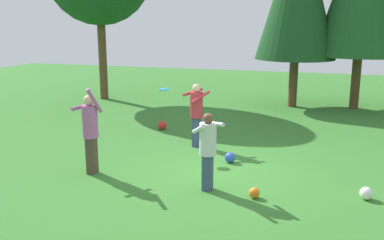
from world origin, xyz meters
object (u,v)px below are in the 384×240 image
Objects in this scene: frisbee at (164,89)px; ball_blue at (230,157)px; person_thrower at (90,127)px; ball_orange at (254,193)px; ball_red at (162,125)px; person_catcher at (196,110)px; ball_white at (366,193)px; person_bystander at (208,145)px.

frisbee is 1.44× the size of ball_blue.
person_thrower is 5.36× the size of frisbee.
ball_orange is at bearing -40.71° from frisbee.
person_thrower reaches higher than frisbee.
ball_red is (0.05, 4.16, -0.93)m from person_thrower.
person_thrower is at bearing 12.91° from person_catcher.
person_thrower is 7.28× the size of ball_red.
ball_blue is at bearing -12.36° from frisbee.
ball_orange is (-2.05, -0.57, -0.02)m from ball_white.
ball_red is (-1.54, 1.43, -0.88)m from person_catcher.
person_catcher is 6.86× the size of ball_white.
frisbee is 1.36× the size of ball_red.
person_catcher is 6.33× the size of ball_red.
person_bystander is 6.21× the size of ball_blue.
frisbee is (-1.75, 2.20, 0.70)m from person_bystander.
frisbee is 2.39m from ball_blue.
person_thrower is 5.80m from ball_white.
person_bystander is at bearing -92.11° from ball_blue.
ball_red is at bearing 145.50° from ball_white.
ball_red is 1.28× the size of ball_orange.
ball_orange is (3.67, -0.30, -0.96)m from person_thrower.
person_catcher is 4.88m from ball_white.
person_thrower is at bearing -115.02° from frisbee.
person_catcher is 1.82m from ball_blue.
ball_white is at bearing -34.50° from ball_red.
ball_white is at bearing -62.32° from person_thrower.
ball_white is at bearing -20.39° from frisbee.
ball_orange is at bearing -69.71° from person_thrower.
frisbee reaches higher than ball_blue.
person_bystander is 1.28m from ball_orange.
ball_blue is at bearing 90.46° from person_catcher.
ball_red is at bearing 24.27° from person_thrower.
frisbee is at bearing 0.00° from person_catcher.
person_catcher is 4.66× the size of frisbee.
person_catcher reaches higher than ball_white.
ball_red is at bearing 129.04° from ball_orange.
ball_blue is at bearing -42.87° from ball_red.
person_thrower is 4.26m from ball_red.
person_bystander reaches higher than ball_white.
person_thrower is 1.24× the size of person_bystander.
ball_white is 3.26m from ball_blue.
ball_orange is (0.91, -1.94, -0.02)m from ball_blue.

